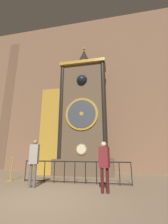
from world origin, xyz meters
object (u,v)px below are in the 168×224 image
object	(u,v)px
stanchion_post	(11,173)
visitor_far	(104,161)
clock_tower	(78,117)
visitor_near	(34,158)

from	to	relation	value
stanchion_post	visitor_far	bearing A→B (deg)	-15.74
visitor_far	stanchion_post	world-z (taller)	visitor_far
clock_tower	stanchion_post	distance (m)	4.83
visitor_near	visitor_far	world-z (taller)	visitor_near
visitor_near	clock_tower	bearing A→B (deg)	66.92
clock_tower	stanchion_post	bearing A→B (deg)	-136.06
clock_tower	visitor_near	distance (m)	4.42
clock_tower	visitor_near	size ratio (longest dim) A/B	4.85
clock_tower	visitor_far	xyz separation A→B (m)	(1.93, -3.80, -2.53)
visitor_far	clock_tower	bearing A→B (deg)	134.66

